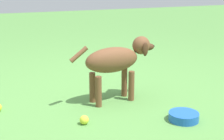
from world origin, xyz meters
TOP-DOWN VIEW (x-y plane):
  - ground at (0.00, 0.00)m, footprint 14.00×14.00m
  - dog at (-0.03, -0.23)m, footprint 0.24×0.78m
  - tennis_ball_0 at (-0.40, 0.16)m, footprint 0.07×0.07m
  - water_bowl at (-0.59, -0.54)m, footprint 0.22×0.22m

SIDE VIEW (x-z plane):
  - ground at x=0.00m, z-range 0.00..0.00m
  - water_bowl at x=-0.59m, z-range 0.00..0.06m
  - tennis_ball_0 at x=-0.40m, z-range 0.00..0.07m
  - dog at x=-0.03m, z-range 0.08..0.61m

